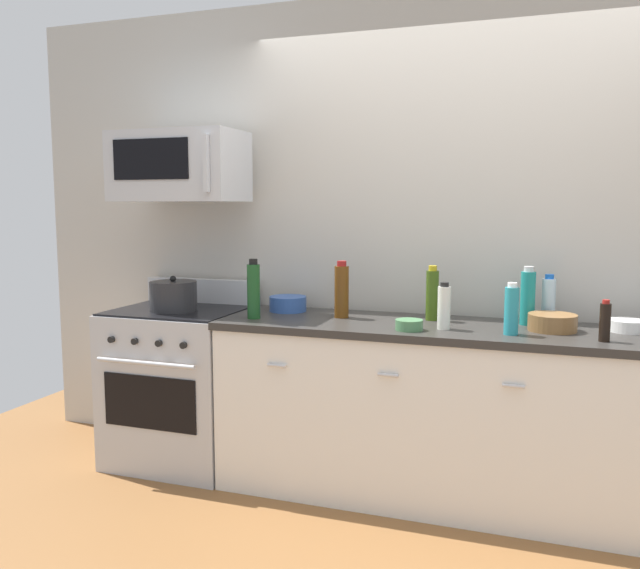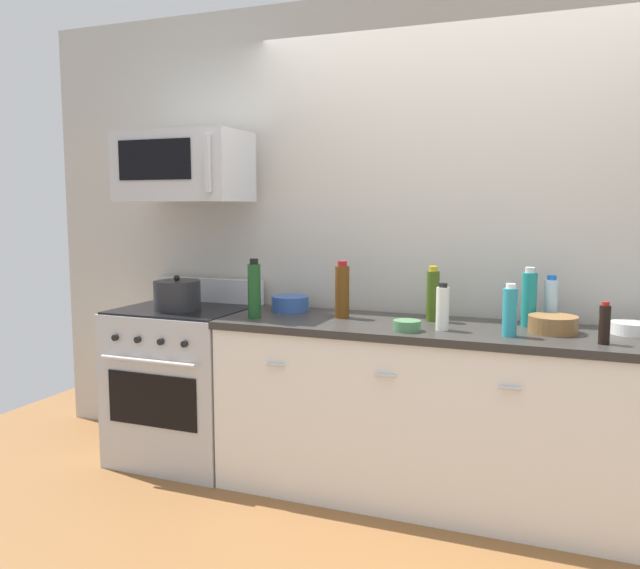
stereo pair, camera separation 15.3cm
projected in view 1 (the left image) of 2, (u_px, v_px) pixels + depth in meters
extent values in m
plane|color=brown|center=(454.00, 499.00, 3.44)|extent=(6.71, 6.71, 0.00)
cube|color=#B7B2A8|center=(471.00, 238.00, 3.66)|extent=(5.59, 0.10, 2.70)
cube|color=silver|center=(457.00, 418.00, 3.38)|extent=(2.47, 0.62, 0.88)
cube|color=#2D2B28|center=(459.00, 330.00, 3.33)|extent=(2.50, 0.65, 0.04)
cube|color=black|center=(447.00, 514.00, 3.17)|extent=(2.47, 0.02, 0.10)
cylinder|color=silver|center=(277.00, 366.00, 3.33)|extent=(0.10, 0.02, 0.02)
cylinder|color=silver|center=(388.00, 375.00, 3.14)|extent=(0.10, 0.02, 0.02)
cylinder|color=silver|center=(514.00, 386.00, 2.95)|extent=(0.10, 0.02, 0.02)
cube|color=#B7BABF|center=(180.00, 387.00, 3.91)|extent=(0.76, 0.64, 0.91)
cube|color=black|center=(149.00, 403.00, 3.61)|extent=(0.58, 0.01, 0.30)
cylinder|color=#B7BABF|center=(145.00, 363.00, 3.55)|extent=(0.61, 0.02, 0.02)
cube|color=#B7BABF|center=(203.00, 292.00, 4.12)|extent=(0.76, 0.06, 0.16)
cube|color=black|center=(178.00, 310.00, 3.86)|extent=(0.73, 0.61, 0.01)
cylinder|color=black|center=(111.00, 340.00, 3.63)|extent=(0.04, 0.02, 0.04)
cylinder|color=black|center=(135.00, 341.00, 3.58)|extent=(0.04, 0.02, 0.04)
cylinder|color=black|center=(159.00, 343.00, 3.54)|extent=(0.04, 0.02, 0.04)
cylinder|color=black|center=(183.00, 345.00, 3.49)|extent=(0.04, 0.02, 0.04)
cube|color=#B7BABF|center=(179.00, 167.00, 3.80)|extent=(0.74, 0.40, 0.40)
cube|color=black|center=(150.00, 159.00, 3.63)|extent=(0.48, 0.01, 0.22)
cube|color=#B7BABF|center=(206.00, 163.00, 3.50)|extent=(0.02, 0.04, 0.30)
cylinder|color=#59330F|center=(342.00, 292.00, 3.57)|extent=(0.08, 0.08, 0.28)
cylinder|color=maroon|center=(342.00, 263.00, 3.55)|extent=(0.05, 0.05, 0.03)
cylinder|color=#19471E|center=(254.00, 292.00, 3.53)|extent=(0.07, 0.07, 0.29)
cylinder|color=black|center=(253.00, 262.00, 3.51)|extent=(0.05, 0.05, 0.03)
cylinder|color=black|center=(605.00, 323.00, 2.95)|extent=(0.05, 0.05, 0.17)
cylinder|color=maroon|center=(606.00, 302.00, 2.93)|extent=(0.03, 0.03, 0.02)
cylinder|color=#197F7A|center=(528.00, 298.00, 3.35)|extent=(0.07, 0.07, 0.27)
cylinder|color=beige|center=(529.00, 269.00, 3.33)|extent=(0.05, 0.05, 0.03)
cylinder|color=silver|center=(444.00, 308.00, 3.24)|extent=(0.06, 0.06, 0.21)
cylinder|color=black|center=(445.00, 284.00, 3.22)|extent=(0.04, 0.04, 0.02)
cylinder|color=teal|center=(511.00, 311.00, 3.10)|extent=(0.07, 0.07, 0.23)
cylinder|color=white|center=(512.00, 285.00, 3.08)|extent=(0.04, 0.04, 0.02)
cylinder|color=silver|center=(548.00, 301.00, 3.39)|extent=(0.07, 0.07, 0.23)
cylinder|color=blue|center=(550.00, 277.00, 3.37)|extent=(0.04, 0.04, 0.02)
cylinder|color=#385114|center=(432.00, 296.00, 3.49)|extent=(0.07, 0.07, 0.27)
cylinder|color=#B29919|center=(433.00, 268.00, 3.47)|extent=(0.04, 0.04, 0.03)
cylinder|color=#477A4C|center=(409.00, 325.00, 3.22)|extent=(0.14, 0.14, 0.05)
torus|color=#477A4C|center=(409.00, 320.00, 3.22)|extent=(0.14, 0.14, 0.01)
cylinder|color=#477A4C|center=(409.00, 329.00, 3.22)|extent=(0.07, 0.07, 0.01)
cylinder|color=white|center=(628.00, 326.00, 3.18)|extent=(0.18, 0.18, 0.06)
torus|color=white|center=(628.00, 321.00, 3.18)|extent=(0.18, 0.18, 0.01)
cylinder|color=white|center=(628.00, 331.00, 3.19)|extent=(0.10, 0.10, 0.01)
cylinder|color=brown|center=(552.00, 322.00, 3.20)|extent=(0.23, 0.23, 0.08)
torus|color=brown|center=(553.00, 315.00, 3.20)|extent=(0.23, 0.23, 0.01)
cylinder|color=brown|center=(552.00, 329.00, 3.21)|extent=(0.13, 0.13, 0.01)
cylinder|color=#2D519E|center=(288.00, 304.00, 3.79)|extent=(0.21, 0.21, 0.09)
torus|color=#2D519E|center=(288.00, 297.00, 3.79)|extent=(0.21, 0.21, 0.01)
cylinder|color=#2D519E|center=(288.00, 310.00, 3.80)|extent=(0.12, 0.12, 0.01)
cylinder|color=#262628|center=(173.00, 296.00, 3.80)|extent=(0.27, 0.27, 0.17)
sphere|color=black|center=(173.00, 279.00, 3.79)|extent=(0.04, 0.04, 0.04)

